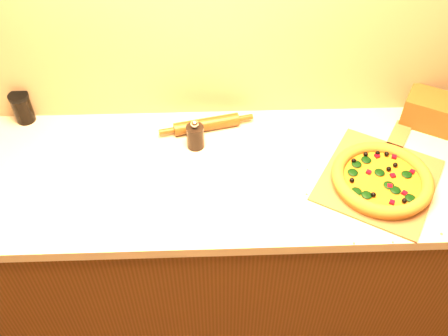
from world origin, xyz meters
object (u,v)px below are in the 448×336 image
at_px(pizza_peel, 380,177).
at_px(dark_jar, 22,108).
at_px(pepper_grinder, 195,136).
at_px(pizza, 382,179).
at_px(rolling_pin, 206,124).

distance_m(pizza_peel, dark_jar, 1.36).
xyz_separation_m(pizza_peel, pepper_grinder, (-0.65, 0.19, 0.05)).
distance_m(pizza, dark_jar, 1.36).
relative_size(pizza, dark_jar, 2.79).
bearing_deg(pizza, pepper_grinder, 160.98).
xyz_separation_m(pepper_grinder, dark_jar, (-0.67, 0.17, 0.01)).
relative_size(rolling_pin, dark_jar, 2.96).
distance_m(pizza, pepper_grinder, 0.68).
distance_m(pepper_grinder, dark_jar, 0.69).
relative_size(pizza, rolling_pin, 0.94).
height_order(pizza_peel, dark_jar, dark_jar).
height_order(pizza, rolling_pin, pizza).
bearing_deg(pizza_peel, dark_jar, -164.15).
distance_m(pizza_peel, pizza, 0.04).
height_order(pizza, pepper_grinder, pepper_grinder).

